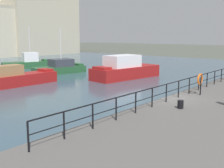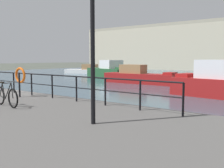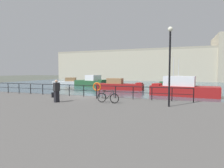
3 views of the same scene
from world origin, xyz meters
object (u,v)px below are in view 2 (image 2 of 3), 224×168
(moored_red_daysailer, at_px, (139,77))
(life_ring_stand, at_px, (20,76))
(quay_lamp_post, at_px, (92,3))
(moored_green_narrowboat, at_px, (86,70))
(moored_blue_motorboat, at_px, (110,71))
(parked_bicycle, at_px, (6,96))

(moored_red_daysailer, height_order, life_ring_stand, life_ring_stand)
(life_ring_stand, height_order, quay_lamp_post, quay_lamp_post)
(moored_green_narrowboat, distance_m, moored_blue_motorboat, 10.80)
(moored_blue_motorboat, bearing_deg, moored_green_narrowboat, 170.94)
(parked_bicycle, xyz_separation_m, life_ring_stand, (-1.67, 1.71, 0.59))
(moored_green_narrowboat, height_order, quay_lamp_post, quay_lamp_post)
(moored_green_narrowboat, distance_m, life_ring_stand, 33.33)
(parked_bicycle, bearing_deg, moored_green_narrowboat, 133.16)
(moored_red_daysailer, bearing_deg, life_ring_stand, -78.73)
(parked_bicycle, bearing_deg, quay_lamp_post, 5.53)
(moored_green_narrowboat, bearing_deg, life_ring_stand, -71.11)
(moored_green_narrowboat, bearing_deg, moored_red_daysailer, -49.46)
(moored_green_narrowboat, relative_size, life_ring_stand, 5.20)
(moored_blue_motorboat, height_order, moored_red_daysailer, moored_blue_motorboat)
(moored_red_daysailer, relative_size, life_ring_stand, 5.82)
(life_ring_stand, distance_m, quay_lamp_post, 6.63)
(moored_green_narrowboat, xyz_separation_m, moored_red_daysailer, (16.93, -10.15, 0.13))
(moored_blue_motorboat, bearing_deg, parked_bicycle, -40.61)
(moored_green_narrowboat, distance_m, moored_red_daysailer, 19.75)
(parked_bicycle, distance_m, life_ring_stand, 2.46)
(moored_green_narrowboat, xyz_separation_m, moored_blue_motorboat, (9.37, -5.35, 0.30))
(moored_green_narrowboat, xyz_separation_m, parked_bicycle, (21.90, -28.17, 0.63))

